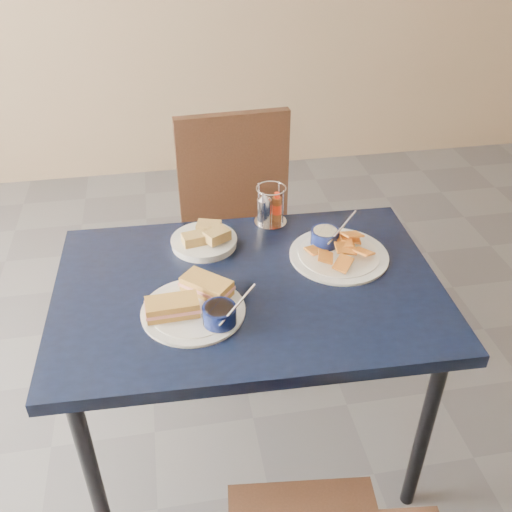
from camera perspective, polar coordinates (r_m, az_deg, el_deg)
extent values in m
plane|color=#535358|center=(2.10, 1.28, -22.45)|extent=(6.00, 6.00, 0.00)
cube|color=black|center=(1.67, -0.78, -3.41)|extent=(1.14, 0.78, 0.04)
cylinder|color=black|center=(1.75, -15.88, -20.88)|extent=(0.04, 0.04, 0.71)
cylinder|color=black|center=(1.86, 16.48, -16.44)|extent=(0.04, 0.04, 0.71)
cylinder|color=black|center=(2.14, -15.04, -7.68)|extent=(0.04, 0.04, 0.71)
cylinder|color=black|center=(2.23, 10.40, -4.86)|extent=(0.04, 0.04, 0.71)
cube|color=black|center=(2.31, -1.17, 0.68)|extent=(0.48, 0.46, 0.04)
cylinder|color=black|center=(2.31, -4.97, -7.20)|extent=(0.04, 0.04, 0.44)
cylinder|color=black|center=(2.35, 4.04, -6.15)|extent=(0.04, 0.04, 0.44)
cylinder|color=black|center=(2.57, -5.78, -2.06)|extent=(0.04, 0.04, 0.44)
cylinder|color=black|center=(2.61, 2.28, -1.22)|extent=(0.04, 0.04, 0.44)
cube|color=black|center=(2.34, -2.01, 8.62)|extent=(0.46, 0.07, 0.48)
cylinder|color=white|center=(1.57, -6.29, -5.46)|extent=(0.28, 0.28, 0.01)
cylinder|color=white|center=(1.57, -6.30, -5.31)|extent=(0.23, 0.23, 0.00)
cube|color=gold|center=(1.54, -8.37, -5.07)|extent=(0.14, 0.08, 0.04)
cube|color=#E3928B|center=(1.54, -8.35, -5.20)|extent=(0.15, 0.08, 0.01)
cube|color=gold|center=(1.60, -4.95, -3.00)|extent=(0.15, 0.15, 0.04)
cube|color=#E3928B|center=(1.61, -4.94, -3.13)|extent=(0.16, 0.15, 0.01)
cylinder|color=#091035|center=(1.50, -3.67, -5.86)|extent=(0.09, 0.09, 0.05)
cylinder|color=black|center=(1.49, -3.70, -5.40)|extent=(0.08, 0.08, 0.01)
cylinder|color=silver|center=(1.46, -1.89, -4.90)|extent=(0.11, 0.07, 0.08)
cylinder|color=white|center=(1.79, 8.28, 0.08)|extent=(0.31, 0.31, 0.01)
cylinder|color=white|center=(1.78, 8.29, 0.22)|extent=(0.25, 0.25, 0.00)
cube|color=orange|center=(1.78, 5.99, 0.45)|extent=(0.08, 0.07, 0.02)
cube|color=orange|center=(1.72, 8.68, -1.00)|extent=(0.08, 0.08, 0.03)
cube|color=orange|center=(1.77, 10.57, 0.18)|extent=(0.07, 0.08, 0.03)
cube|color=orange|center=(1.76, 8.92, 0.42)|extent=(0.07, 0.05, 0.03)
cube|color=orange|center=(1.81, 9.36, 1.53)|extent=(0.07, 0.05, 0.02)
cube|color=orange|center=(1.71, 6.95, -0.29)|extent=(0.06, 0.08, 0.02)
cube|color=orange|center=(1.78, 8.86, 1.40)|extent=(0.06, 0.07, 0.01)
cube|color=orange|center=(1.80, 9.57, 1.86)|extent=(0.08, 0.06, 0.03)
cylinder|color=#091035|center=(1.81, 6.91, 1.89)|extent=(0.09, 0.09, 0.05)
cylinder|color=#C4B994|center=(1.80, 6.94, 2.32)|extent=(0.08, 0.08, 0.01)
cylinder|color=silver|center=(1.78, 8.57, 2.83)|extent=(0.11, 0.07, 0.08)
cylinder|color=white|center=(1.83, -5.21, 1.35)|extent=(0.21, 0.21, 0.02)
cylinder|color=white|center=(1.82, -5.23, 1.63)|extent=(0.17, 0.17, 0.00)
cube|color=tan|center=(1.79, -6.15, 1.69)|extent=(0.08, 0.06, 0.03)
cube|color=tan|center=(1.83, -4.74, 2.85)|extent=(0.09, 0.07, 0.03)
cube|color=tan|center=(1.78, -3.90, 2.06)|extent=(0.09, 0.08, 0.03)
cylinder|color=silver|center=(1.94, 1.45, 3.46)|extent=(0.11, 0.11, 0.01)
cylinder|color=silver|center=(1.94, 2.27, 5.78)|extent=(0.01, 0.00, 0.13)
cylinder|color=silver|center=(1.93, 0.29, 5.62)|extent=(0.01, 0.00, 0.13)
cylinder|color=silver|center=(1.87, 0.66, 4.61)|extent=(0.01, 0.01, 0.13)
cylinder|color=silver|center=(1.88, 2.70, 4.79)|extent=(0.01, 0.01, 0.13)
torus|color=silver|center=(1.87, 1.51, 6.80)|extent=(0.10, 0.10, 0.00)
cylinder|color=silver|center=(1.91, 0.82, 4.56)|extent=(0.05, 0.05, 0.08)
cone|color=silver|center=(1.88, 0.84, 5.97)|extent=(0.04, 0.04, 0.02)
cylinder|color=brown|center=(1.92, 2.09, 4.75)|extent=(0.03, 0.03, 0.08)
cylinder|color=red|center=(1.92, 2.09, 4.75)|extent=(0.03, 0.03, 0.03)
cylinder|color=red|center=(1.90, 2.12, 6.10)|extent=(0.02, 0.02, 0.02)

